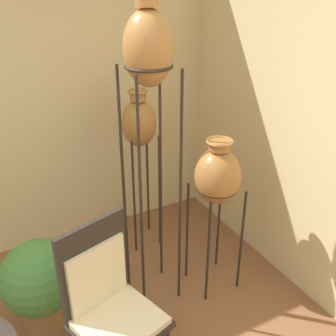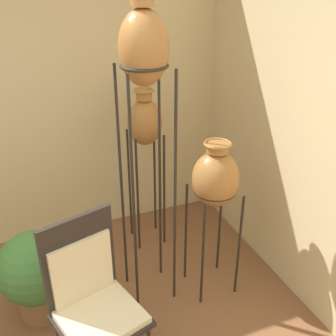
{
  "view_description": "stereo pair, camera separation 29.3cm",
  "coord_description": "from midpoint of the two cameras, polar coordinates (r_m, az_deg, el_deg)",
  "views": [
    {
      "loc": [
        0.01,
        -1.14,
        2.27
      ],
      "look_at": [
        1.25,
        1.17,
        0.96
      ],
      "focal_mm": 42.0,
      "sensor_mm": 36.0,
      "label": 1
    },
    {
      "loc": [
        0.28,
        -1.27,
        2.27
      ],
      "look_at": [
        1.25,
        1.17,
        0.96
      ],
      "focal_mm": 42.0,
      "sensor_mm": 36.0,
      "label": 2
    }
  ],
  "objects": [
    {
      "name": "vase_stand_tall",
      "position": [
        2.42,
        -6.46,
        15.68
      ],
      "size": [
        0.31,
        0.31,
        2.19
      ],
      "color": "#28231E",
      "rests_on": "ground_plane"
    },
    {
      "name": "vase_stand_medium",
      "position": [
        3.25,
        -6.84,
        6.06
      ],
      "size": [
        0.29,
        0.29,
        1.44
      ],
      "color": "#28231E",
      "rests_on": "ground_plane"
    },
    {
      "name": "vase_stand_short",
      "position": [
        2.8,
        4.25,
        -1.41
      ],
      "size": [
        0.34,
        0.34,
        1.25
      ],
      "color": "#28231E",
      "rests_on": "ground_plane"
    },
    {
      "name": "chair",
      "position": [
        2.41,
        -12.23,
        -18.43
      ],
      "size": [
        0.58,
        0.56,
        1.07
      ],
      "rotation": [
        0.0,
        0.0,
        0.3
      ],
      "color": "#28231E",
      "rests_on": "ground_plane"
    },
    {
      "name": "potted_plant",
      "position": [
        2.96,
        -20.96,
        -15.33
      ],
      "size": [
        0.53,
        0.53,
        0.68
      ],
      "color": "olive",
      "rests_on": "ground_plane"
    }
  ]
}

